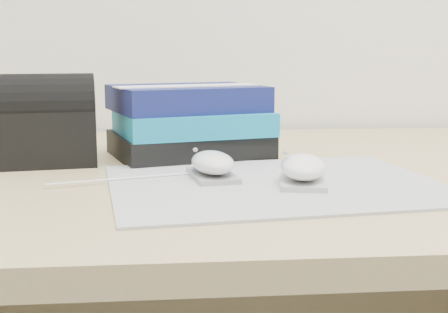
{
  "coord_description": "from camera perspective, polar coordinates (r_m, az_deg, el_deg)",
  "views": [
    {
      "loc": [
        -0.15,
        0.71,
        0.9
      ],
      "look_at": [
        -0.08,
        1.44,
        0.77
      ],
      "focal_mm": 50.0,
      "sensor_mm": 36.0,
      "label": 1
    }
  ],
  "objects": [
    {
      "name": "desk",
      "position": [
        1.02,
        3.41,
        -13.2
      ],
      "size": [
        1.6,
        0.8,
        0.73
      ],
      "color": "tan",
      "rests_on": "ground"
    },
    {
      "name": "mousepad",
      "position": [
        0.77,
        4.7,
        -2.53
      ],
      "size": [
        0.44,
        0.36,
        0.0
      ],
      "primitive_type": "cube",
      "rotation": [
        0.0,
        0.0,
        0.13
      ],
      "color": "gray",
      "rests_on": "desk"
    },
    {
      "name": "mouse_rear",
      "position": [
        0.79,
        -1.04,
        -0.76
      ],
      "size": [
        0.07,
        0.1,
        0.04
      ],
      "color": "#98979A",
      "rests_on": "mousepad"
    },
    {
      "name": "mouse_front",
      "position": [
        0.76,
        7.24,
        -1.16
      ],
      "size": [
        0.07,
        0.11,
        0.04
      ],
      "color": "#AEAEB1",
      "rests_on": "mousepad"
    },
    {
      "name": "usb_cable",
      "position": [
        0.8,
        -8.37,
        -1.95
      ],
      "size": [
        0.21,
        0.07,
        0.0
      ],
      "primitive_type": "cylinder",
      "rotation": [
        0.0,
        1.57,
        0.3
      ],
      "color": "white",
      "rests_on": "mousepad"
    },
    {
      "name": "book_stack",
      "position": [
        0.97,
        -3.21,
        3.21
      ],
      "size": [
        0.27,
        0.23,
        0.11
      ],
      "color": "black",
      "rests_on": "desk"
    },
    {
      "name": "pouch",
      "position": [
        0.93,
        -15.95,
        3.16
      ],
      "size": [
        0.15,
        0.11,
        0.13
      ],
      "color": "black",
      "rests_on": "desk"
    }
  ]
}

